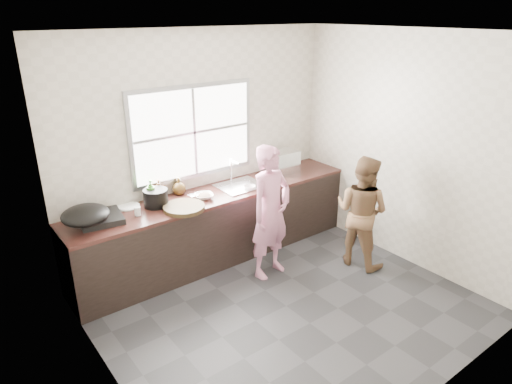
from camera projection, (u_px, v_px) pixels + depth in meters
floor at (286, 306)px, 4.75m from camera, size 3.60×3.20×0.01m
ceiling at (294, 31)px, 3.74m from camera, size 3.60×3.20×0.01m
wall_back at (201, 147)px, 5.43m from camera, size 3.60×0.01×2.70m
wall_left at (99, 241)px, 3.23m from camera, size 0.01×3.20×2.70m
wall_right at (407, 151)px, 5.27m from camera, size 0.01×3.20×2.70m
wall_front at (448, 253)px, 3.07m from camera, size 3.60×0.01×2.70m
cabinet at (218, 227)px, 5.55m from camera, size 3.60×0.62×0.82m
countertop at (216, 194)px, 5.39m from camera, size 3.60×0.64×0.04m
sink at (240, 186)px, 5.58m from camera, size 0.55×0.45×0.02m
faucet at (231, 170)px, 5.67m from camera, size 0.02×0.02×0.30m
window_frame at (193, 132)px, 5.29m from camera, size 1.60×0.05×1.10m
window_glazing at (194, 132)px, 5.27m from camera, size 1.50×0.01×1.00m
woman at (271, 216)px, 5.10m from camera, size 0.57×0.42×1.44m
person_side at (362, 211)px, 5.33m from camera, size 0.64×0.75×1.35m
cutting_board at (184, 208)px, 4.92m from camera, size 0.55×0.55×0.04m
cleaver at (196, 194)px, 5.22m from camera, size 0.19×0.09×0.01m
bowl_mince at (204, 196)px, 5.22m from camera, size 0.27×0.27×0.05m
bowl_crabs at (273, 182)px, 5.64m from camera, size 0.19×0.19×0.06m
bowl_held at (250, 187)px, 5.48m from camera, size 0.23×0.23×0.06m
black_pot at (156, 198)px, 4.99m from camera, size 0.33×0.33×0.19m
plate_food at (129, 206)px, 4.99m from camera, size 0.25×0.25×0.02m
bottle_green at (151, 193)px, 4.99m from camera, size 0.13×0.13×0.30m
bottle_brown_tall at (159, 190)px, 5.16m from camera, size 0.13×0.13×0.22m
bottle_brown_short at (179, 187)px, 5.31m from camera, size 0.15×0.15×0.19m
glass_jar at (138, 211)px, 4.78m from camera, size 0.08×0.08×0.09m
burner at (101, 218)px, 4.65m from camera, size 0.47×0.47×0.06m
wok at (86, 215)px, 4.45m from camera, size 0.55×0.55×0.18m
dish_rack at (283, 162)px, 5.99m from camera, size 0.39×0.27×0.29m
pot_lid_left at (104, 219)px, 4.70m from camera, size 0.32×0.32×0.01m
pot_lid_right at (127, 207)px, 4.98m from camera, size 0.33×0.33×0.01m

